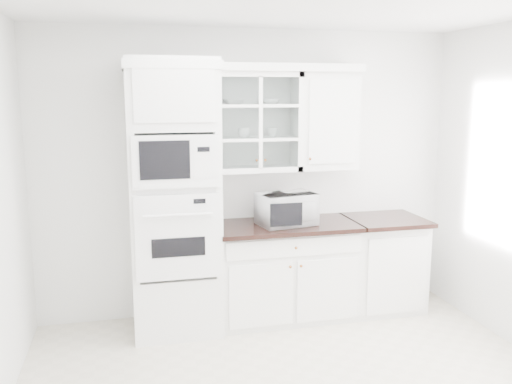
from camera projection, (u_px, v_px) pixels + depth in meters
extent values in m
cube|color=white|center=(249.00, 174.00, 5.17)|extent=(4.00, 0.02, 2.70)
cube|color=white|center=(174.00, 199.00, 4.73)|extent=(0.76, 0.65, 2.40)
cube|color=white|center=(178.00, 237.00, 4.45)|extent=(0.70, 0.03, 0.72)
cube|color=black|center=(179.00, 247.00, 4.45)|extent=(0.44, 0.01, 0.16)
cube|color=white|center=(176.00, 162.00, 4.34)|extent=(0.70, 0.03, 0.43)
cube|color=black|center=(165.00, 160.00, 4.30)|extent=(0.40, 0.01, 0.31)
cube|color=white|center=(285.00, 272.00, 5.12)|extent=(1.30, 0.60, 0.88)
cube|color=black|center=(287.00, 226.00, 5.01)|extent=(1.32, 0.67, 0.04)
cube|color=white|center=(382.00, 265.00, 5.35)|extent=(0.70, 0.60, 0.88)
cube|color=black|center=(386.00, 220.00, 5.24)|extent=(0.72, 0.67, 0.04)
cube|color=white|center=(256.00, 122.00, 4.94)|extent=(0.80, 0.33, 0.90)
cube|color=white|center=(256.00, 138.00, 4.97)|extent=(0.74, 0.29, 0.02)
cube|color=white|center=(256.00, 105.00, 4.92)|extent=(0.74, 0.29, 0.02)
cube|color=white|center=(326.00, 121.00, 5.10)|extent=(0.55, 0.33, 0.90)
cube|color=white|center=(245.00, 67.00, 4.81)|extent=(2.14, 0.38, 0.07)
imported|color=white|center=(286.00, 208.00, 4.97)|extent=(0.57, 0.51, 0.29)
imported|color=white|center=(233.00, 102.00, 4.88)|extent=(0.22, 0.22, 0.05)
imported|color=white|center=(271.00, 101.00, 4.94)|extent=(0.18, 0.18, 0.05)
imported|color=white|center=(244.00, 133.00, 4.92)|extent=(0.14, 0.14, 0.09)
imported|color=white|center=(272.00, 132.00, 5.01)|extent=(0.10, 0.10, 0.09)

